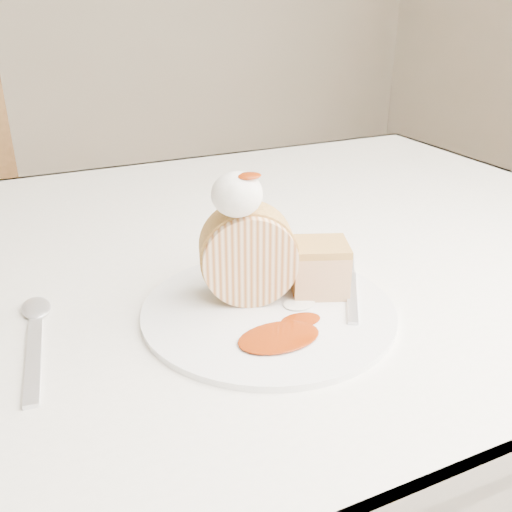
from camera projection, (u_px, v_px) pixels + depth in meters
name	position (u px, v px, depth m)	size (l,w,h in m)	color
table	(182.00, 312.00, 0.79)	(1.40, 0.90, 0.75)	white
plate	(268.00, 310.00, 0.61)	(0.27, 0.27, 0.01)	white
roulade_slice	(249.00, 255.00, 0.61)	(0.10, 0.10, 0.06)	beige
cake_chunk	(319.00, 271.00, 0.63)	(0.06, 0.06, 0.05)	tan
whipped_cream	(237.00, 194.00, 0.56)	(0.05, 0.05, 0.05)	white
caramel_drizzle	(249.00, 170.00, 0.55)	(0.03, 0.02, 0.01)	maroon
caramel_pool	(279.00, 337.00, 0.55)	(0.08, 0.05, 0.00)	maroon
fork	(352.00, 296.00, 0.63)	(0.02, 0.16, 0.00)	silver
spoon	(34.00, 358.00, 0.53)	(0.03, 0.18, 0.00)	silver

